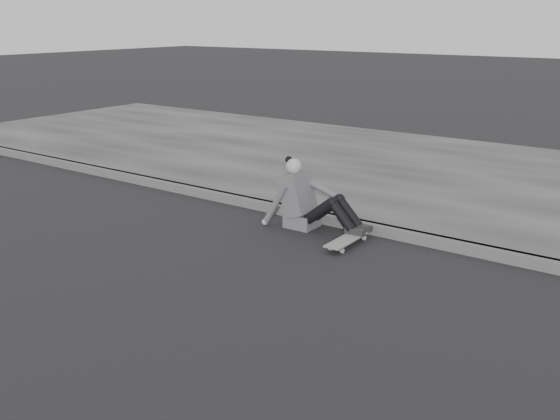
{
  "coord_description": "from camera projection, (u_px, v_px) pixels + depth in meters",
  "views": [
    {
      "loc": [
        2.05,
        -3.94,
        2.52
      ],
      "look_at": [
        -1.73,
        1.38,
        0.5
      ],
      "focal_mm": 40.0,
      "sensor_mm": 36.0,
      "label": 1
    }
  ],
  "objects": [
    {
      "name": "sidewalk",
      "position": [
        538.0,
        190.0,
        9.29
      ],
      "size": [
        24.0,
        6.0,
        0.12
      ],
      "primitive_type": "cube",
      "color": "#3C3C3C",
      "rests_on": "ground"
    },
    {
      "name": "seated_woman",
      "position": [
        307.0,
        200.0,
        7.7
      ],
      "size": [
        1.38,
        0.46,
        0.88
      ],
      "color": "#4A4A4C",
      "rests_on": "ground"
    },
    {
      "name": "ground",
      "position": [
        356.0,
        349.0,
        4.95
      ],
      "size": [
        80.0,
        80.0,
        0.0
      ],
      "primitive_type": "plane",
      "color": "black",
      "rests_on": "ground"
    },
    {
      "name": "curb",
      "position": [
        469.0,
        248.0,
        6.94
      ],
      "size": [
        24.0,
        0.16,
        0.12
      ],
      "primitive_type": "cube",
      "color": "#494949",
      "rests_on": "ground"
    },
    {
      "name": "skateboard",
      "position": [
        348.0,
        239.0,
        7.19
      ],
      "size": [
        0.2,
        0.78,
        0.09
      ],
      "color": "#999994",
      "rests_on": "ground"
    }
  ]
}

